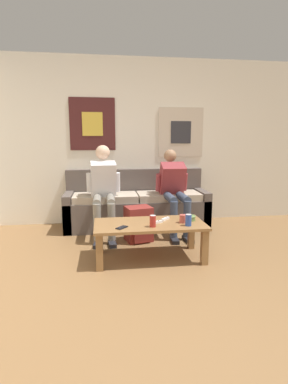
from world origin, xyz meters
name	(u,v)px	position (x,y,z in m)	size (l,w,h in m)	color
ground_plane	(165,317)	(0.00, 0.00, 0.00)	(18.00, 18.00, 0.00)	brown
wall_back	(130,142)	(0.00, 2.74, 1.28)	(10.00, 0.07, 2.55)	silver
couch	(137,207)	(0.06, 2.41, 0.30)	(2.13, 0.66, 0.86)	#564C47
coffee_table	(150,229)	(0.06, 1.13, 0.34)	(1.21, 0.60, 0.41)	olive
person_seated_adult	(104,187)	(-0.43, 2.05, 0.68)	(0.47, 0.89, 1.24)	gray
person_seated_teen	(174,187)	(0.56, 2.08, 0.65)	(0.47, 0.95, 1.17)	#384256
backpack	(139,225)	(0.01, 1.73, 0.22)	(0.38, 0.36, 0.45)	maroon
ceramic_bowl	(189,218)	(0.52, 1.18, 0.44)	(0.16, 0.16, 0.06)	#607F47
pillar_candle	(183,219)	(0.43, 1.09, 0.45)	(0.08, 0.08, 0.10)	#B24C42
drink_can_blue	(188,220)	(0.45, 0.97, 0.47)	(0.07, 0.07, 0.12)	#28479E
drink_can_red	(153,221)	(0.07, 0.98, 0.47)	(0.07, 0.07, 0.12)	maroon
game_controller_near_left	(156,222)	(0.13, 1.11, 0.42)	(0.15, 0.09, 0.03)	white
game_controller_near_right	(165,219)	(0.26, 1.23, 0.42)	(0.12, 0.13, 0.03)	white
cell_phone	(122,227)	(-0.26, 0.98, 0.41)	(0.14, 0.15, 0.01)	black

